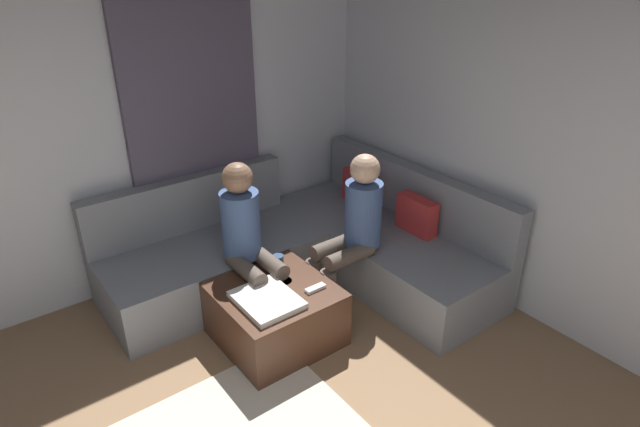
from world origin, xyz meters
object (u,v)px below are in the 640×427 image
object	(u,v)px
sectional_couch	(311,247)
person_on_couch_back	(353,226)
game_remote	(315,288)
ottoman	(275,314)
coffee_mug	(278,261)
person_on_couch_side	(248,238)

from	to	relation	value
sectional_couch	person_on_couch_back	xyz separation A→B (m)	(0.46, 0.06, 0.38)
sectional_couch	game_remote	world-z (taller)	sectional_couch
ottoman	coffee_mug	xyz separation A→B (m)	(-0.22, 0.18, 0.26)
coffee_mug	game_remote	bearing A→B (deg)	5.71
game_remote	coffee_mug	bearing A→B (deg)	-174.29
coffee_mug	person_on_couch_back	size ratio (longest dim) A/B	0.08
sectional_couch	person_on_couch_side	distance (m)	0.77
coffee_mug	person_on_couch_back	xyz separation A→B (m)	(0.18, 0.55, 0.19)
sectional_couch	ottoman	xyz separation A→B (m)	(0.50, -0.68, -0.07)
game_remote	person_on_couch_back	size ratio (longest dim) A/B	0.12
game_remote	person_on_couch_side	bearing A→B (deg)	-159.01
sectional_couch	person_on_couch_side	size ratio (longest dim) A/B	2.12
person_on_couch_side	person_on_couch_back	bearing A→B (deg)	156.50
sectional_couch	game_remote	distance (m)	0.83
person_on_couch_back	person_on_couch_side	distance (m)	0.78
person_on_couch_side	game_remote	bearing A→B (deg)	110.99
person_on_couch_back	person_on_couch_side	xyz separation A→B (m)	(-0.31, -0.72, 0.00)
person_on_couch_side	sectional_couch	bearing A→B (deg)	-167.39
game_remote	person_on_couch_back	distance (m)	0.60
ottoman	game_remote	bearing A→B (deg)	50.71
sectional_couch	game_remote	xyz separation A→B (m)	(0.68, -0.46, 0.15)
ottoman	person_on_couch_back	distance (m)	0.86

